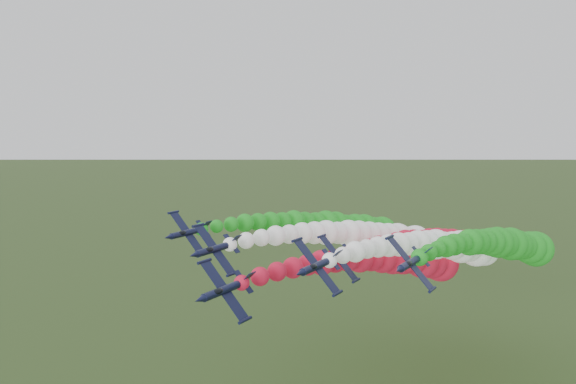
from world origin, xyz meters
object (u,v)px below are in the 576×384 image
(jet_inner_left, at_px, (378,237))
(jet_inner_right, at_px, (453,247))
(jet_outer_left, at_px, (347,227))
(jet_lead, at_px, (407,261))
(jet_outer_right, at_px, (511,245))
(jet_trail, at_px, (450,244))

(jet_inner_left, relative_size, jet_inner_right, 1.01)
(jet_inner_right, distance_m, jet_outer_left, 31.18)
(jet_inner_right, bearing_deg, jet_inner_left, -173.05)
(jet_lead, bearing_deg, jet_inner_left, 140.61)
(jet_lead, relative_size, jet_outer_left, 1.00)
(jet_lead, relative_size, jet_outer_right, 1.00)
(jet_lead, xyz_separation_m, jet_inner_left, (-10.29, 8.45, 2.89))
(jet_lead, distance_m, jet_trail, 25.79)
(jet_outer_right, relative_size, jet_trail, 1.01)
(jet_lead, xyz_separation_m, jet_trail, (2.61, 25.65, -0.38))
(jet_inner_right, height_order, jet_outer_right, jet_outer_right)
(jet_inner_right, bearing_deg, jet_outer_right, 38.62)
(jet_outer_left, bearing_deg, jet_lead, -37.19)
(jet_lead, xyz_separation_m, jet_inner_right, (7.26, 10.59, 2.03))
(jet_inner_left, bearing_deg, jet_outer_right, 21.11)
(jet_lead, relative_size, jet_inner_right, 1.01)
(jet_inner_right, height_order, jet_trail, jet_inner_right)
(jet_lead, distance_m, jet_outer_left, 29.15)
(jet_outer_left, relative_size, jet_trail, 1.01)
(jet_inner_left, xyz_separation_m, jet_trail, (12.90, 17.21, -3.26))
(jet_inner_left, bearing_deg, jet_lead, -39.39)
(jet_lead, height_order, jet_inner_left, jet_inner_left)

